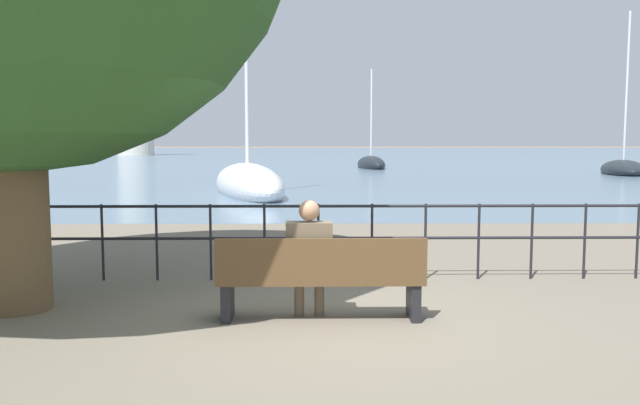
% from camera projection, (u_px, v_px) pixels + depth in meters
% --- Properties ---
extents(ground_plane, '(1000.00, 1000.00, 0.00)m').
position_uv_depth(ground_plane, '(321.00, 319.00, 6.68)').
color(ground_plane, '#706656').
extents(harbor_water, '(600.00, 300.00, 0.01)m').
position_uv_depth(harbor_water, '(310.00, 151.00, 163.96)').
color(harbor_water, slate).
rests_on(harbor_water, ground_plane).
extents(park_bench, '(2.19, 0.45, 0.90)m').
position_uv_depth(park_bench, '(321.00, 279.00, 6.57)').
color(park_bench, brown).
rests_on(park_bench, ground_plane).
extents(seated_person_left, '(0.49, 0.35, 1.28)m').
position_uv_depth(seated_person_left, '(309.00, 254.00, 6.62)').
color(seated_person_left, brown).
rests_on(seated_person_left, ground_plane).
extents(promenade_railing, '(13.32, 0.04, 1.05)m').
position_uv_depth(promenade_railing, '(318.00, 230.00, 8.54)').
color(promenade_railing, black).
rests_on(promenade_railing, ground_plane).
extents(sailboat_0, '(4.68, 7.63, 10.38)m').
position_uv_depth(sailboat_0, '(623.00, 169.00, 39.06)').
color(sailboat_0, black).
rests_on(sailboat_0, ground_plane).
extents(sailboat_1, '(2.43, 6.16, 7.98)m').
position_uv_depth(sailboat_1, '(371.00, 164.00, 48.21)').
color(sailboat_1, black).
rests_on(sailboat_1, ground_plane).
extents(sailboat_3, '(4.22, 8.37, 10.54)m').
position_uv_depth(sailboat_3, '(248.00, 184.00, 23.21)').
color(sailboat_3, silver).
rests_on(sailboat_3, ground_plane).
extents(harbor_lighthouse, '(5.92, 5.92, 21.81)m').
position_uv_depth(harbor_lighthouse, '(134.00, 94.00, 102.92)').
color(harbor_lighthouse, beige).
rests_on(harbor_lighthouse, ground_plane).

